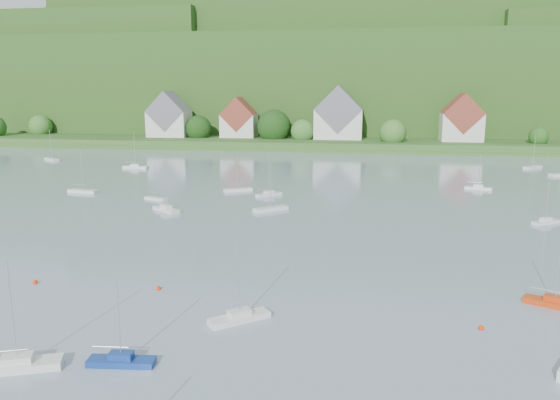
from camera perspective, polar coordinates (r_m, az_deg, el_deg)
name	(u,v)px	position (r m, az deg, el deg)	size (l,w,h in m)	color
far_shore_strip	(326,140)	(201.82, 4.84, 6.28)	(600.00, 60.00, 3.00)	#294F1D
forested_ridge	(339,82)	(269.44, 6.15, 12.09)	(620.00, 181.22, 69.89)	#1C4014
village_building_0	(169,118)	(200.43, -11.48, 8.36)	(14.00, 10.40, 16.00)	beige
village_building_1	(239,121)	(195.07, -4.30, 8.25)	(12.00, 9.36, 14.00)	beige
village_building_2	(339,117)	(188.94, 6.12, 8.57)	(16.00, 11.44, 18.00)	beige
village_building_3	(461,121)	(189.06, 18.39, 7.81)	(13.00, 10.40, 15.50)	beige
near_sailboat_0	(17,364)	(44.34, -25.70, -15.15)	(6.22, 3.74, 8.12)	silver
near_sailboat_1	(121,360)	(42.48, -16.22, -15.70)	(4.93, 1.82, 6.51)	navy
near_sailboat_3	(239,317)	(47.87, -4.27, -12.03)	(5.14, 4.61, 7.30)	silver
near_sailboat_5	(555,302)	(56.56, 26.72, -9.51)	(5.36, 3.61, 7.08)	#C0360D
mooring_buoy_2	(481,329)	(49.29, 20.22, -12.55)	(0.47, 0.47, 0.47)	#F22E00
mooring_buoy_3	(159,290)	(56.19, -12.54, -9.10)	(0.47, 0.47, 0.47)	#F22E00
mooring_buoy_5	(35,283)	(61.82, -24.14, -7.94)	(0.50, 0.50, 0.50)	#F22E00
far_sailboat_cluster	(306,180)	(117.62, 2.74, 2.08)	(199.05, 70.69, 8.71)	silver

